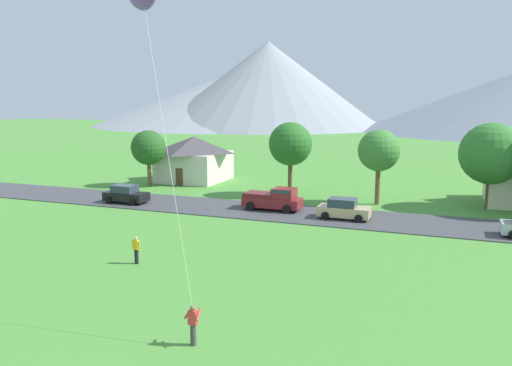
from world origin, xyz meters
The scene contains 12 objects.
road_strip centered at (0.00, 31.47, 0.04)m, with size 160.00×6.97×0.08m, color #424247.
mountain_far_west_ridge centered at (-50.25, 163.56, 15.26)m, with size 82.02×82.02×30.52m, color #8E939E.
mountain_far_east_ridge centered at (-66.94, 177.61, 10.81)m, with size 115.13×115.13×21.62m, color #8E939E.
house_left_center centered at (-18.06, 44.66, 2.79)m, with size 7.73×8.16×5.39m.
tree_near_left centered at (14.20, 39.67, 5.01)m, with size 5.50×5.50×7.78m.
tree_left_of_center centered at (-21.09, 39.40, 4.38)m, with size 3.95×3.95×6.38m.
tree_center centered at (-4.30, 39.32, 5.31)m, with size 4.41×4.41×7.55m.
tree_right_of_center centered at (4.62, 38.12, 5.07)m, with size 3.89×3.89×7.05m.
parked_car_black_west_end centered at (-17.80, 30.13, 0.87)m, with size 4.23×2.13×1.68m.
parked_car_tan_mid_east centered at (2.82, 30.96, 0.87)m, with size 4.23×2.13×1.68m.
pickup_truck_maroon_west_side centered at (-3.63, 32.16, 1.06)m, with size 5.24×2.41×1.99m.
watcher_person centered at (-6.67, 15.37, 0.88)m, with size 0.56×0.24×1.68m.
Camera 1 is at (10.16, -8.96, 9.68)m, focal length 34.95 mm.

